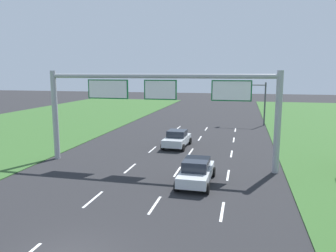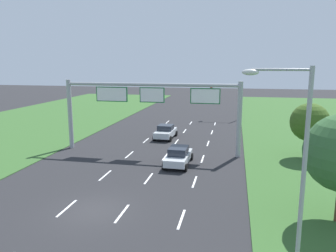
{
  "view_description": "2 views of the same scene",
  "coord_description": "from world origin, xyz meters",
  "px_view_note": "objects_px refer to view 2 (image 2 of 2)",
  "views": [
    {
      "loc": [
        6.09,
        -9.66,
        6.87
      ],
      "look_at": [
        -0.03,
        16.77,
        2.41
      ],
      "focal_mm": 35.0,
      "sensor_mm": 36.0,
      "label": 1
    },
    {
      "loc": [
        7.93,
        -16.82,
        8.58
      ],
      "look_at": [
        1.2,
        15.98,
        2.16
      ],
      "focal_mm": 35.0,
      "sensor_mm": 36.0,
      "label": 2
    }
  ],
  "objects_px": {
    "car_lead_silver": "(179,156)",
    "traffic_light_mast": "(228,94)",
    "roadside_tree_mid": "(310,122)",
    "street_lamp": "(295,155)",
    "car_near_red": "(166,132)",
    "sign_gantry": "(151,102)"
  },
  "relations": [
    {
      "from": "sign_gantry",
      "to": "street_lamp",
      "type": "xyz_separation_m",
      "value": [
        10.21,
        -17.17,
        0.14
      ]
    },
    {
      "from": "traffic_light_mast",
      "to": "roadside_tree_mid",
      "type": "relative_size",
      "value": 1.1
    },
    {
      "from": "car_near_red",
      "to": "roadside_tree_mid",
      "type": "bearing_deg",
      "value": -17.68
    },
    {
      "from": "car_lead_silver",
      "to": "traffic_light_mast",
      "type": "height_order",
      "value": "traffic_light_mast"
    },
    {
      "from": "traffic_light_mast",
      "to": "roadside_tree_mid",
      "type": "xyz_separation_m",
      "value": [
        7.77,
        -20.14,
        -0.51
      ]
    },
    {
      "from": "sign_gantry",
      "to": "traffic_light_mast",
      "type": "distance_m",
      "value": 22.13
    },
    {
      "from": "car_lead_silver",
      "to": "sign_gantry",
      "type": "distance_m",
      "value": 6.33
    },
    {
      "from": "car_lead_silver",
      "to": "traffic_light_mast",
      "type": "distance_m",
      "value": 24.92
    },
    {
      "from": "car_near_red",
      "to": "sign_gantry",
      "type": "distance_m",
      "value": 7.45
    },
    {
      "from": "car_lead_silver",
      "to": "car_near_red",
      "type": "bearing_deg",
      "value": 109.18
    },
    {
      "from": "sign_gantry",
      "to": "street_lamp",
      "type": "distance_m",
      "value": 19.98
    },
    {
      "from": "car_lead_silver",
      "to": "street_lamp",
      "type": "bearing_deg",
      "value": -62.39
    },
    {
      "from": "car_near_red",
      "to": "car_lead_silver",
      "type": "distance_m",
      "value": 10.15
    },
    {
      "from": "car_lead_silver",
      "to": "street_lamp",
      "type": "height_order",
      "value": "street_lamp"
    },
    {
      "from": "car_near_red",
      "to": "traffic_light_mast",
      "type": "distance_m",
      "value": 16.57
    },
    {
      "from": "sign_gantry",
      "to": "traffic_light_mast",
      "type": "relative_size",
      "value": 3.08
    },
    {
      "from": "street_lamp",
      "to": "car_near_red",
      "type": "bearing_deg",
      "value": 113.39
    },
    {
      "from": "street_lamp",
      "to": "roadside_tree_mid",
      "type": "xyz_separation_m",
      "value": [
        4.34,
        18.07,
        -1.73
      ]
    },
    {
      "from": "sign_gantry",
      "to": "traffic_light_mast",
      "type": "bearing_deg",
      "value": 72.14
    },
    {
      "from": "sign_gantry",
      "to": "car_lead_silver",
      "type": "bearing_deg",
      "value": -46.31
    },
    {
      "from": "sign_gantry",
      "to": "street_lamp",
      "type": "height_order",
      "value": "street_lamp"
    },
    {
      "from": "roadside_tree_mid",
      "to": "street_lamp",
      "type": "bearing_deg",
      "value": -103.52
    }
  ]
}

